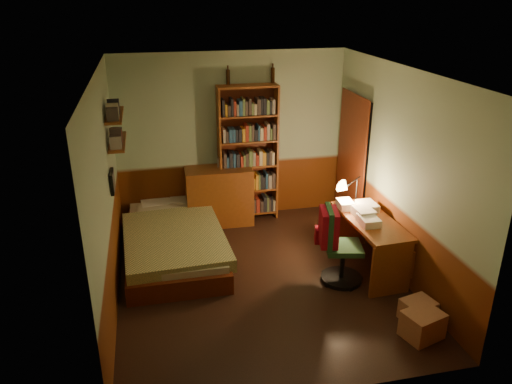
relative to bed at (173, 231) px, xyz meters
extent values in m
cube|color=black|center=(1.02, -0.91, -0.35)|extent=(3.50, 4.00, 0.02)
cube|color=silver|center=(1.02, -0.91, 2.27)|extent=(3.50, 4.00, 0.02)
cube|color=#8FA786|center=(1.02, 1.10, 0.96)|extent=(3.50, 0.02, 2.60)
cube|color=#8FA786|center=(-0.74, -0.91, 0.96)|extent=(0.02, 4.00, 2.60)
cube|color=#8FA786|center=(2.78, -0.91, 0.96)|extent=(0.02, 4.00, 2.60)
cube|color=#8FA786|center=(1.02, -2.92, 0.96)|extent=(3.50, 0.02, 2.60)
cube|color=black|center=(2.74, 0.39, 0.66)|extent=(0.06, 0.90, 2.00)
cube|color=#4C1B0C|center=(2.70, 0.39, 0.66)|extent=(0.02, 0.98, 2.08)
cube|color=#5D6C41|center=(0.00, 0.00, 0.00)|extent=(1.24, 2.32, 0.69)
cube|color=brown|center=(0.76, 0.85, 0.11)|extent=(1.02, 0.53, 0.90)
cube|color=#B2B2B7|center=(0.89, 0.98, 0.62)|extent=(0.27, 0.22, 0.13)
cube|color=brown|center=(1.24, 0.94, 0.72)|extent=(0.91, 0.28, 2.12)
cylinder|color=black|center=(0.97, 1.05, 1.89)|extent=(0.07, 0.07, 0.21)
cylinder|color=black|center=(1.65, 1.05, 1.89)|extent=(0.08, 0.08, 0.22)
cube|color=brown|center=(2.46, -0.94, 0.01)|extent=(0.61, 1.35, 0.71)
cube|color=silver|center=(2.27, -0.53, 0.42)|extent=(0.20, 0.27, 0.10)
cone|color=black|center=(2.45, -0.44, 0.64)|extent=(0.22, 0.22, 0.56)
cube|color=#234E29|center=(2.02, -1.16, 0.16)|extent=(0.59, 0.54, 1.01)
cube|color=#AE0F23|center=(1.76, -0.93, 0.89)|extent=(0.25, 0.40, 0.44)
cube|color=brown|center=(-0.62, 0.19, 1.26)|extent=(0.20, 0.90, 0.03)
cube|color=brown|center=(-0.62, 0.19, 1.61)|extent=(0.20, 0.90, 0.03)
cube|color=black|center=(-0.70, -0.31, 0.91)|extent=(0.04, 0.32, 0.26)
cube|color=#A46F4D|center=(2.44, -2.37, -0.20)|extent=(0.47, 0.42, 0.29)
cube|color=#A46F4D|center=(2.54, -2.10, -0.22)|extent=(0.40, 0.35, 0.24)
camera|label=1|loc=(-0.20, -6.23, 3.10)|focal=35.00mm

